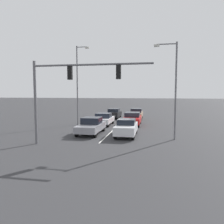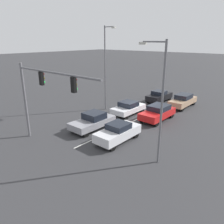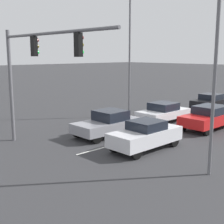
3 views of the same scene
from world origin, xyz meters
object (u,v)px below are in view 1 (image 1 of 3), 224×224
car_silver_leftlane_front (126,127)px  car_black_midlane_third (114,113)px  traffic_signal_gantry (68,83)px  street_lamp_right_shoulder (78,81)px  car_tan_leftlane_third (136,114)px  street_lamp_left_shoulder (173,84)px  car_white_midlane_second (104,119)px  car_gray_midlane_front (91,126)px  car_red_leftlane_second (132,119)px

car_silver_leftlane_front → car_black_midlane_third: bearing=-75.0°
traffic_signal_gantry → street_lamp_right_shoulder: street_lamp_right_shoulder is taller
car_silver_leftlane_front → car_tan_leftlane_third: 12.50m
car_black_midlane_third → street_lamp_left_shoulder: size_ratio=0.53×
car_silver_leftlane_front → car_white_midlane_second: size_ratio=1.01×
street_lamp_right_shoulder → street_lamp_left_shoulder: street_lamp_right_shoulder is taller
car_black_midlane_third → traffic_signal_gantry: bearing=88.9°
car_gray_midlane_front → car_tan_leftlane_third: car_tan_leftlane_third is taller
street_lamp_left_shoulder → car_tan_leftlane_third: bearing=-73.5°
traffic_signal_gantry → street_lamp_left_shoulder: bearing=-155.6°
traffic_signal_gantry → car_silver_leftlane_front: bearing=-131.6°
traffic_signal_gantry → car_tan_leftlane_third: bearing=-102.3°
car_black_midlane_third → street_lamp_right_shoulder: (2.98, 7.06, 4.43)m
car_white_midlane_second → car_tan_leftlane_third: (-3.35, -6.55, 0.07)m
car_red_leftlane_second → car_gray_midlane_front: bearing=61.1°
car_silver_leftlane_front → car_tan_leftlane_third: (0.07, -12.50, 0.03)m
car_silver_leftlane_front → car_white_midlane_second: 6.87m
car_white_midlane_second → street_lamp_right_shoulder: 5.35m
car_gray_midlane_front → street_lamp_right_shoulder: street_lamp_right_shoulder is taller
car_silver_leftlane_front → traffic_signal_gantry: (3.70, 4.17, 3.72)m
traffic_signal_gantry → street_lamp_left_shoulder: 8.30m
car_tan_leftlane_third → street_lamp_left_shoulder: size_ratio=0.59×
car_black_midlane_third → car_silver_leftlane_front: bearing=105.0°
car_white_midlane_second → traffic_signal_gantry: traffic_signal_gantry is taller
car_red_leftlane_second → street_lamp_left_shoulder: 9.00m
car_red_leftlane_second → street_lamp_right_shoulder: (6.29, 0.84, 4.38)m
car_white_midlane_second → street_lamp_left_shoulder: street_lamp_left_shoulder is taller
car_silver_leftlane_front → traffic_signal_gantry: size_ratio=0.48×
car_gray_midlane_front → street_lamp_right_shoulder: bearing=-59.5°
car_red_leftlane_second → traffic_signal_gantry: traffic_signal_gantry is taller
car_white_midlane_second → car_tan_leftlane_third: bearing=-117.1°
street_lamp_left_shoulder → traffic_signal_gantry: bearing=24.4°
car_gray_midlane_front → car_red_leftlane_second: 6.79m
car_gray_midlane_front → car_red_leftlane_second: (-3.28, -5.95, 0.04)m
street_lamp_left_shoulder → car_white_midlane_second: bearing=-42.6°
car_white_midlane_second → traffic_signal_gantry: (0.28, 10.13, 3.76)m
car_gray_midlane_front → car_white_midlane_second: bearing=-89.5°
car_gray_midlane_front → street_lamp_right_shoulder: 7.39m
car_gray_midlane_front → car_silver_leftlane_front: (-3.37, 0.50, 0.01)m
car_silver_leftlane_front → car_black_midlane_third: size_ratio=1.00×
car_red_leftlane_second → car_tan_leftlane_third: (-0.02, -6.06, 0.00)m
car_red_leftlane_second → street_lamp_left_shoulder: street_lamp_left_shoulder is taller
traffic_signal_gantry → street_lamp_right_shoulder: 10.16m
car_silver_leftlane_front → street_lamp_left_shoulder: bearing=169.2°
car_white_midlane_second → traffic_signal_gantry: 10.81m
car_white_midlane_second → car_tan_leftlane_third: car_tan_leftlane_third is taller
car_tan_leftlane_third → street_lamp_right_shoulder: street_lamp_right_shoulder is taller
car_black_midlane_third → car_red_leftlane_second: bearing=118.0°
traffic_signal_gantry → car_white_midlane_second: bearing=-91.6°
traffic_signal_gantry → street_lamp_right_shoulder: (2.67, -9.78, 0.69)m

